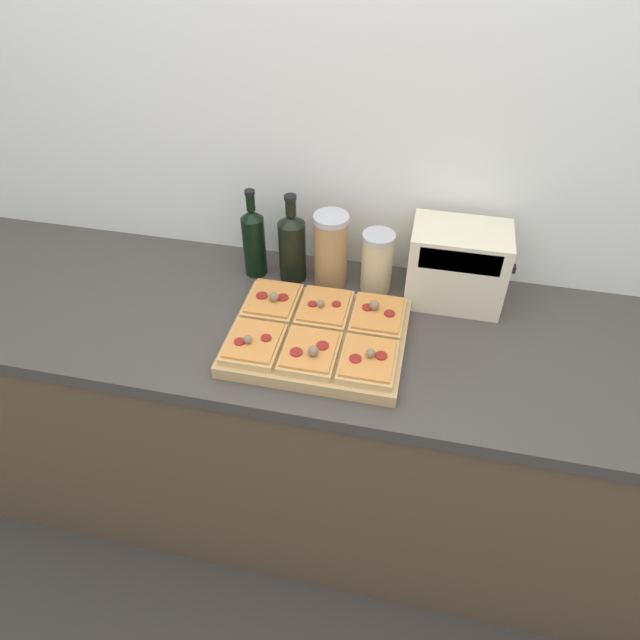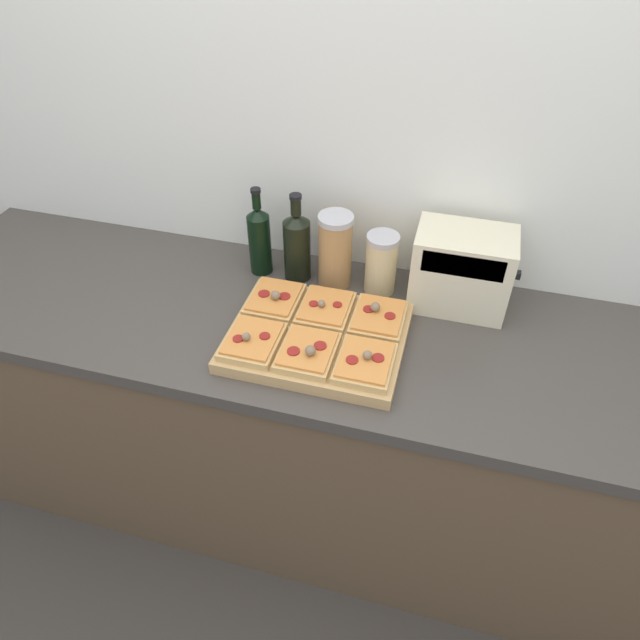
# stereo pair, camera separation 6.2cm
# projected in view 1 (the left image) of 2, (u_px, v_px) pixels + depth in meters

# --- Properties ---
(ground_plane) EXTENTS (12.00, 12.00, 0.00)m
(ground_plane) POSITION_uv_depth(u_px,v_px,m) (309.00, 584.00, 1.98)
(ground_plane) COLOR #3D3833
(wall_back) EXTENTS (6.00, 0.06, 2.50)m
(wall_back) POSITION_uv_depth(u_px,v_px,m) (357.00, 163.00, 1.66)
(wall_back) COLOR silver
(wall_back) RESTS_ON ground_plane
(kitchen_counter) EXTENTS (2.63, 0.67, 0.92)m
(kitchen_counter) POSITION_uv_depth(u_px,v_px,m) (329.00, 428.00, 1.91)
(kitchen_counter) COLOR brown
(kitchen_counter) RESTS_ON ground_plane
(cutting_board) EXTENTS (0.47, 0.38, 0.04)m
(cutting_board) POSITION_uv_depth(u_px,v_px,m) (318.00, 338.00, 1.54)
(cutting_board) COLOR tan
(cutting_board) RESTS_ON kitchen_counter
(pizza_slice_back_left) EXTENTS (0.14, 0.17, 0.05)m
(pizza_slice_back_left) POSITION_uv_depth(u_px,v_px,m) (273.00, 301.00, 1.61)
(pizza_slice_back_left) COLOR tan
(pizza_slice_back_left) RESTS_ON cutting_board
(pizza_slice_back_center) EXTENTS (0.14, 0.17, 0.05)m
(pizza_slice_back_center) POSITION_uv_depth(u_px,v_px,m) (324.00, 308.00, 1.59)
(pizza_slice_back_center) COLOR tan
(pizza_slice_back_center) RESTS_ON cutting_board
(pizza_slice_back_right) EXTENTS (0.14, 0.17, 0.06)m
(pizza_slice_back_right) POSITION_uv_depth(u_px,v_px,m) (378.00, 315.00, 1.57)
(pizza_slice_back_right) COLOR tan
(pizza_slice_back_right) RESTS_ON cutting_board
(pizza_slice_front_left) EXTENTS (0.14, 0.17, 0.05)m
(pizza_slice_front_left) POSITION_uv_depth(u_px,v_px,m) (254.00, 343.00, 1.48)
(pizza_slice_front_left) COLOR tan
(pizza_slice_front_left) RESTS_ON cutting_board
(pizza_slice_front_center) EXTENTS (0.14, 0.17, 0.06)m
(pizza_slice_front_center) POSITION_uv_depth(u_px,v_px,m) (310.00, 352.00, 1.46)
(pizza_slice_front_center) COLOR tan
(pizza_slice_front_center) RESTS_ON cutting_board
(pizza_slice_front_right) EXTENTS (0.14, 0.17, 0.05)m
(pizza_slice_front_right) POSITION_uv_depth(u_px,v_px,m) (368.00, 360.00, 1.43)
(pizza_slice_front_right) COLOR tan
(pizza_slice_front_right) RESTS_ON cutting_board
(olive_oil_bottle) EXTENTS (0.07, 0.07, 0.29)m
(olive_oil_bottle) POSITION_uv_depth(u_px,v_px,m) (254.00, 241.00, 1.72)
(olive_oil_bottle) COLOR black
(olive_oil_bottle) RESTS_ON kitchen_counter
(wine_bottle) EXTENTS (0.08, 0.08, 0.28)m
(wine_bottle) POSITION_uv_depth(u_px,v_px,m) (292.00, 246.00, 1.71)
(wine_bottle) COLOR black
(wine_bottle) RESTS_ON kitchen_counter
(grain_jar_tall) EXTENTS (0.10, 0.10, 0.23)m
(grain_jar_tall) POSITION_uv_depth(u_px,v_px,m) (331.00, 250.00, 1.69)
(grain_jar_tall) COLOR #AD7F4C
(grain_jar_tall) RESTS_ON kitchen_counter
(grain_jar_short) EXTENTS (0.10, 0.10, 0.19)m
(grain_jar_short) POSITION_uv_depth(u_px,v_px,m) (377.00, 262.00, 1.68)
(grain_jar_short) COLOR beige
(grain_jar_short) RESTS_ON kitchen_counter
(toaster_oven) EXTENTS (0.30, 0.18, 0.24)m
(toaster_oven) POSITION_uv_depth(u_px,v_px,m) (457.00, 265.00, 1.63)
(toaster_oven) COLOR beige
(toaster_oven) RESTS_ON kitchen_counter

